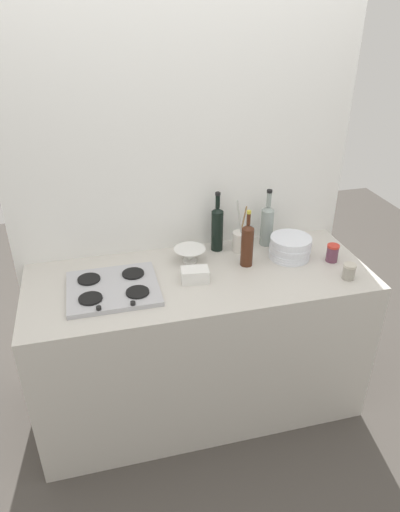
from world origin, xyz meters
The scene contains 13 objects.
ground_plane centered at (0.00, 0.00, 0.00)m, with size 6.00×6.00×0.00m, color #47423D.
counter_block centered at (0.00, 0.00, 0.45)m, with size 1.80×0.70×0.90m, color beige.
backsplash_panel centered at (0.00, 0.38, 1.27)m, with size 1.90×0.06×2.54m, color white.
stovetop_hob centered at (-0.45, -0.03, 0.91)m, with size 0.45×0.39×0.04m.
plate_stack centered at (0.53, 0.08, 0.96)m, with size 0.23×0.23×0.12m.
wine_bottle_leftmost centered at (0.46, 0.25, 1.03)m, with size 0.07×0.07×0.34m.
wine_bottle_mid_left centered at (0.27, 0.05, 1.03)m, with size 0.07×0.07×0.32m.
wine_bottle_mid_right centered at (0.17, 0.26, 1.04)m, with size 0.07×0.07×0.35m.
mixing_bowl centered at (-0.02, 0.16, 0.94)m, with size 0.17×0.17×0.08m.
butter_dish centered at (-0.04, -0.04, 0.93)m, with size 0.14×0.09×0.07m, color white.
utensil_crock centered at (0.29, 0.22, 0.96)m, with size 0.09×0.09×0.30m.
condiment_jar_front centered at (0.74, -0.21, 0.94)m, with size 0.07×0.07×0.08m.
condiment_jar_rear centered at (0.74, -0.02, 0.95)m, with size 0.07×0.07×0.10m.
Camera 1 is at (-0.50, -1.99, 2.17)m, focal length 32.40 mm.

